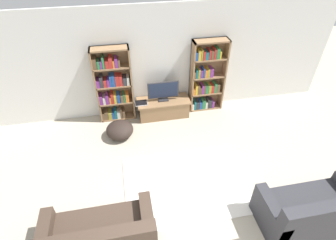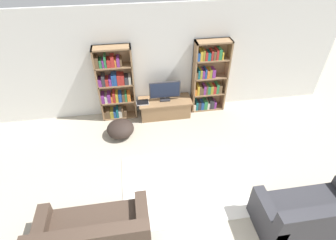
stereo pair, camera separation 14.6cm
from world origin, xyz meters
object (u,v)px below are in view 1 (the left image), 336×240
(beanbag_ottoman, at_px, (120,130))
(tv_stand, at_px, (163,108))
(laptop, at_px, (141,103))
(couch_right_sofa, at_px, (312,212))
(bookshelf_left, at_px, (113,86))
(couch_left_sectional, at_px, (99,238))
(bookshelf_right, at_px, (206,78))
(television, at_px, (163,91))

(beanbag_ottoman, bearing_deg, tv_stand, 28.57)
(laptop, distance_m, couch_right_sofa, 4.05)
(bookshelf_left, xyz_separation_m, couch_right_sofa, (2.93, -3.49, -0.57))
(couch_left_sectional, distance_m, couch_right_sofa, 3.30)
(bookshelf_right, bearing_deg, bookshelf_left, -179.97)
(television, distance_m, couch_right_sofa, 3.81)
(tv_stand, xyz_separation_m, beanbag_ottoman, (-1.11, -0.60, -0.04))
(television, bearing_deg, beanbag_ottoman, -151.14)
(bookshelf_left, distance_m, bookshelf_right, 2.23)
(television, bearing_deg, couch_left_sectional, -115.80)
(couch_left_sectional, bearing_deg, television, 64.20)
(beanbag_ottoman, bearing_deg, television, 28.86)
(television, relative_size, beanbag_ottoman, 1.22)
(tv_stand, height_order, laptop, laptop)
(tv_stand, distance_m, laptop, 0.60)
(bookshelf_right, relative_size, laptop, 6.23)
(television, bearing_deg, tv_stand, -90.00)
(laptop, height_order, beanbag_ottoman, laptop)
(tv_stand, distance_m, couch_right_sofa, 3.78)
(laptop, height_order, couch_right_sofa, couch_right_sofa)
(bookshelf_right, relative_size, couch_left_sectional, 1.11)
(bookshelf_left, distance_m, laptop, 0.75)
(bookshelf_left, distance_m, couch_right_sofa, 4.59)
(bookshelf_left, bearing_deg, tv_stand, -7.40)
(bookshelf_right, height_order, beanbag_ottoman, bookshelf_right)
(tv_stand, bearing_deg, bookshelf_right, 7.86)
(bookshelf_left, bearing_deg, bookshelf_right, 0.03)
(bookshelf_right, height_order, television, bookshelf_right)
(laptop, bearing_deg, television, 4.36)
(laptop, relative_size, couch_right_sofa, 0.18)
(tv_stand, bearing_deg, couch_right_sofa, -61.86)
(bookshelf_left, relative_size, television, 2.45)
(bookshelf_right, bearing_deg, couch_right_sofa, -78.66)
(bookshelf_left, distance_m, television, 1.17)
(television, bearing_deg, couch_right_sofa, -61.91)
(tv_stand, distance_m, couch_left_sectional, 3.47)
(bookshelf_right, distance_m, couch_right_sofa, 3.60)
(couch_left_sectional, bearing_deg, beanbag_ottoman, 80.87)
(laptop, bearing_deg, couch_left_sectional, -107.37)
(laptop, relative_size, couch_left_sectional, 0.18)
(tv_stand, distance_m, beanbag_ottoman, 1.26)
(television, xyz_separation_m, couch_left_sectional, (-1.51, -3.13, -0.42))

